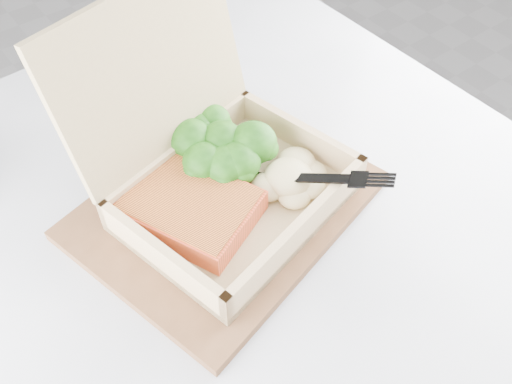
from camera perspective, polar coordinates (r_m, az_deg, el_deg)
floor at (r=1.41m, az=-2.99°, el=-14.67°), size 4.00×4.00×0.00m
cafe_table at (r=0.81m, az=-3.16°, el=-12.21°), size 0.86×0.86×0.74m
serving_tray at (r=0.66m, az=-3.14°, el=-1.35°), size 0.37×0.32×0.01m
takeout_container at (r=0.63m, az=-4.71°, el=3.45°), size 0.29×0.28×0.22m
salmon_fillet at (r=0.62m, az=-6.57°, el=-1.59°), size 0.15×0.17×0.03m
broccoli_pile at (r=0.67m, az=-3.37°, el=4.49°), size 0.13×0.13×0.05m
mashed_potatoes at (r=0.65m, az=3.25°, el=1.50°), size 0.09×0.08×0.03m
plastic_fork at (r=0.64m, az=2.24°, el=1.86°), size 0.11×0.15×0.04m
receipt at (r=0.78m, az=-12.08°, el=6.27°), size 0.08×0.14×0.00m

